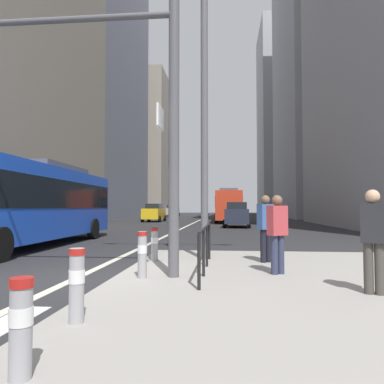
{
  "coord_description": "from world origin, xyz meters",
  "views": [
    {
      "loc": [
        3.28,
        -7.88,
        1.55
      ],
      "look_at": [
        -0.76,
        34.36,
        3.33
      ],
      "focal_mm": 34.19,
      "sensor_mm": 36.0,
      "label": 1
    }
  ],
  "objects_px": {
    "car_oncoming_mid": "(154,212)",
    "car_oncoming_far": "(172,211)",
    "bollard_back": "(155,242)",
    "street_lamp_post": "(204,72)",
    "pedestrian_far": "(266,225)",
    "city_bus_red_receding": "(229,205)",
    "bollard_left": "(77,281)",
    "car_receding_far": "(237,214)",
    "bollard_front": "(21,322)",
    "bollard_right": "(142,252)",
    "car_receding_near": "(228,210)",
    "city_bus_blue_oncoming": "(30,200)",
    "pedestrian_waiting": "(373,236)",
    "traffic_signal_gantry": "(62,84)",
    "pedestrian_walking": "(277,230)"
  },
  "relations": [
    {
      "from": "city_bus_blue_oncoming",
      "to": "pedestrian_waiting",
      "type": "distance_m",
      "value": 12.45
    },
    {
      "from": "car_receding_near",
      "to": "bollard_left",
      "type": "bearing_deg",
      "value": -91.97
    },
    {
      "from": "bollard_left",
      "to": "pedestrian_far",
      "type": "height_order",
      "value": "pedestrian_far"
    },
    {
      "from": "car_oncoming_mid",
      "to": "car_oncoming_far",
      "type": "xyz_separation_m",
      "value": [
        -1.36,
        22.37,
        -0.0
      ]
    },
    {
      "from": "bollard_back",
      "to": "pedestrian_walking",
      "type": "xyz_separation_m",
      "value": [
        2.95,
        -1.62,
        0.44
      ]
    },
    {
      "from": "bollard_back",
      "to": "city_bus_blue_oncoming",
      "type": "bearing_deg",
      "value": 144.57
    },
    {
      "from": "car_receding_near",
      "to": "bollard_back",
      "type": "xyz_separation_m",
      "value": [
        -2.18,
        -56.25,
        -0.36
      ]
    },
    {
      "from": "car_receding_near",
      "to": "bollard_right",
      "type": "bearing_deg",
      "value": -91.92
    },
    {
      "from": "city_bus_red_receding",
      "to": "bollard_back",
      "type": "relative_size",
      "value": 12.4
    },
    {
      "from": "bollard_front",
      "to": "pedestrian_waiting",
      "type": "bearing_deg",
      "value": 39.28
    },
    {
      "from": "city_bus_red_receding",
      "to": "bollard_left",
      "type": "relative_size",
      "value": 11.87
    },
    {
      "from": "bollard_front",
      "to": "bollard_right",
      "type": "xyz_separation_m",
      "value": [
        0.01,
        4.27,
        0.05
      ]
    },
    {
      "from": "city_bus_red_receding",
      "to": "bollard_front",
      "type": "xyz_separation_m",
      "value": [
        -1.85,
        -35.59,
        -1.23
      ]
    },
    {
      "from": "car_oncoming_mid",
      "to": "car_receding_near",
      "type": "relative_size",
      "value": 0.99
    },
    {
      "from": "car_oncoming_mid",
      "to": "pedestrian_far",
      "type": "relative_size",
      "value": 2.6
    },
    {
      "from": "bollard_back",
      "to": "pedestrian_far",
      "type": "bearing_deg",
      "value": 0.48
    },
    {
      "from": "car_receding_far",
      "to": "pedestrian_far",
      "type": "height_order",
      "value": "car_receding_far"
    },
    {
      "from": "traffic_signal_gantry",
      "to": "bollard_left",
      "type": "height_order",
      "value": "traffic_signal_gantry"
    },
    {
      "from": "car_oncoming_mid",
      "to": "bollard_left",
      "type": "height_order",
      "value": "car_oncoming_mid"
    },
    {
      "from": "city_bus_blue_oncoming",
      "to": "pedestrian_walking",
      "type": "height_order",
      "value": "city_bus_blue_oncoming"
    },
    {
      "from": "bollard_back",
      "to": "bollard_front",
      "type": "bearing_deg",
      "value": -88.16
    },
    {
      "from": "traffic_signal_gantry",
      "to": "bollard_right",
      "type": "bearing_deg",
      "value": -5.53
    },
    {
      "from": "car_receding_far",
      "to": "car_oncoming_far",
      "type": "xyz_separation_m",
      "value": [
        -10.0,
        32.54,
        -0.0
      ]
    },
    {
      "from": "city_bus_red_receding",
      "to": "pedestrian_walking",
      "type": "height_order",
      "value": "city_bus_red_receding"
    },
    {
      "from": "city_bus_blue_oncoming",
      "to": "pedestrian_far",
      "type": "relative_size",
      "value": 6.99
    },
    {
      "from": "traffic_signal_gantry",
      "to": "bollard_right",
      "type": "relative_size",
      "value": 7.71
    },
    {
      "from": "bollard_front",
      "to": "traffic_signal_gantry",
      "type": "bearing_deg",
      "value": 111.97
    },
    {
      "from": "pedestrian_walking",
      "to": "car_oncoming_far",
      "type": "bearing_deg",
      "value": 100.86
    },
    {
      "from": "street_lamp_post",
      "to": "pedestrian_far",
      "type": "distance_m",
      "value": 4.5
    },
    {
      "from": "car_receding_far",
      "to": "bollard_right",
      "type": "bearing_deg",
      "value": -96.47
    },
    {
      "from": "bollard_left",
      "to": "pedestrian_waiting",
      "type": "height_order",
      "value": "pedestrian_waiting"
    },
    {
      "from": "car_receding_far",
      "to": "pedestrian_waiting",
      "type": "xyz_separation_m",
      "value": [
        1.57,
        -22.64,
        0.1
      ]
    },
    {
      "from": "car_receding_far",
      "to": "street_lamp_post",
      "type": "bearing_deg",
      "value": -94.22
    },
    {
      "from": "car_receding_far",
      "to": "bollard_left",
      "type": "height_order",
      "value": "car_receding_far"
    },
    {
      "from": "traffic_signal_gantry",
      "to": "city_bus_red_receding",
      "type": "bearing_deg",
      "value": 83.32
    },
    {
      "from": "bollard_left",
      "to": "pedestrian_walking",
      "type": "distance_m",
      "value": 4.56
    },
    {
      "from": "city_bus_red_receding",
      "to": "bollard_back",
      "type": "height_order",
      "value": "city_bus_red_receding"
    },
    {
      "from": "street_lamp_post",
      "to": "car_oncoming_mid",
      "type": "bearing_deg",
      "value": 104.0
    },
    {
      "from": "city_bus_blue_oncoming",
      "to": "bollard_left",
      "type": "distance_m",
      "value": 10.97
    },
    {
      "from": "car_oncoming_far",
      "to": "bollard_back",
      "type": "distance_m",
      "value": 52.41
    },
    {
      "from": "city_bus_blue_oncoming",
      "to": "bollard_front",
      "type": "height_order",
      "value": "city_bus_blue_oncoming"
    },
    {
      "from": "city_bus_blue_oncoming",
      "to": "pedestrian_far",
      "type": "height_order",
      "value": "city_bus_blue_oncoming"
    },
    {
      "from": "pedestrian_walking",
      "to": "street_lamp_post",
      "type": "bearing_deg",
      "value": 128.62
    },
    {
      "from": "city_bus_red_receding",
      "to": "bollard_left",
      "type": "height_order",
      "value": "city_bus_red_receding"
    },
    {
      "from": "city_bus_red_receding",
      "to": "bollard_right",
      "type": "bearing_deg",
      "value": -93.37
    },
    {
      "from": "car_oncoming_mid",
      "to": "car_oncoming_far",
      "type": "bearing_deg",
      "value": 93.47
    },
    {
      "from": "bollard_right",
      "to": "city_bus_red_receding",
      "type": "bearing_deg",
      "value": 86.63
    },
    {
      "from": "street_lamp_post",
      "to": "car_receding_far",
      "type": "bearing_deg",
      "value": 85.78
    },
    {
      "from": "car_receding_near",
      "to": "pedestrian_walking",
      "type": "height_order",
      "value": "car_receding_near"
    },
    {
      "from": "city_bus_blue_oncoming",
      "to": "car_oncoming_mid",
      "type": "relative_size",
      "value": 2.69
    }
  ]
}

